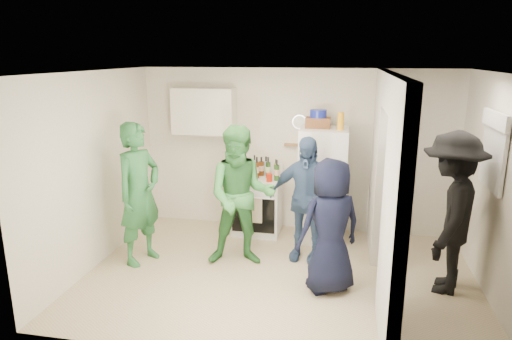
{
  "coord_description": "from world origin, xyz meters",
  "views": [
    {
      "loc": [
        0.71,
        -5.18,
        2.7
      ],
      "look_at": [
        -0.37,
        0.4,
        1.25
      ],
      "focal_mm": 32.0,
      "sensor_mm": 36.0,
      "label": 1
    }
  ],
  "objects": [
    {
      "name": "bottle_g",
      "position": [
        -0.28,
        1.52,
        1.01
      ],
      "size": [
        0.06,
        0.06,
        0.26
      ],
      "primitive_type": "cylinder",
      "color": "olive",
      "rests_on": "stove"
    },
    {
      "name": "floor",
      "position": [
        0.0,
        0.0,
        0.0
      ],
      "size": [
        4.8,
        4.8,
        0.0
      ],
      "primitive_type": "plane",
      "color": "#C6B88B",
      "rests_on": "ground"
    },
    {
      "name": "wall_back",
      "position": [
        0.0,
        1.7,
        1.25
      ],
      "size": [
        4.8,
        0.0,
        4.8
      ],
      "primitive_type": "plane",
      "rotation": [
        1.57,
        0.0,
        0.0
      ],
      "color": "silver",
      "rests_on": "floor"
    },
    {
      "name": "bottle_d",
      "position": [
        -0.54,
        1.32,
        1.05
      ],
      "size": [
        0.07,
        0.07,
        0.33
      ],
      "primitive_type": "cylinder",
      "color": "#5B2C0F",
      "rests_on": "stove"
    },
    {
      "name": "wall_front",
      "position": [
        0.0,
        -1.7,
        1.25
      ],
      "size": [
        4.8,
        0.0,
        4.8
      ],
      "primitive_type": "plane",
      "rotation": [
        -1.57,
        0.0,
        0.0
      ],
      "color": "silver",
      "rests_on": "floor"
    },
    {
      "name": "red_cup",
      "position": [
        -0.32,
        1.17,
        0.94
      ],
      "size": [
        0.09,
        0.09,
        0.12
      ],
      "primitive_type": "cylinder",
      "color": "red",
      "rests_on": "stove"
    },
    {
      "name": "person_green_left",
      "position": [
        -1.86,
        0.09,
        0.94
      ],
      "size": [
        0.67,
        0.8,
        1.87
      ],
      "primitive_type": "imported",
      "rotation": [
        0.0,
        0.0,
        1.2
      ],
      "color": "#2D7037",
      "rests_on": "floor"
    },
    {
      "name": "blue_bowl",
      "position": [
        0.34,
        1.39,
        1.87
      ],
      "size": [
        0.24,
        0.24,
        0.11
      ],
      "primitive_type": "cylinder",
      "color": "#152194",
      "rests_on": "wicker_basket"
    },
    {
      "name": "bottle_e",
      "position": [
        -0.43,
        1.53,
        1.03
      ],
      "size": [
        0.08,
        0.08,
        0.29
      ],
      "primitive_type": "cylinder",
      "color": "#9FA7B0",
      "rests_on": "stove"
    },
    {
      "name": "nook_valance",
      "position": [
        2.34,
        0.2,
        2.0
      ],
      "size": [
        0.04,
        0.82,
        0.18
      ],
      "primitive_type": "cube",
      "color": "white",
      "rests_on": "wall_right"
    },
    {
      "name": "bottle_b",
      "position": [
        -0.73,
        1.3,
        1.04
      ],
      "size": [
        0.08,
        0.08,
        0.32
      ],
      "primitive_type": "cylinder",
      "color": "#1A4E34",
      "rests_on": "stove"
    },
    {
      "name": "nook_window_frame",
      "position": [
        2.36,
        0.2,
        1.65
      ],
      "size": [
        0.04,
        0.76,
        0.86
      ],
      "primitive_type": "cube",
      "color": "white",
      "rests_on": "wall_right"
    },
    {
      "name": "ceiling",
      "position": [
        0.0,
        0.0,
        2.5
      ],
      "size": [
        4.8,
        4.8,
        0.0
      ],
      "primitive_type": "plane",
      "rotation": [
        3.14,
        0.0,
        0.0
      ],
      "color": "white",
      "rests_on": "wall_back"
    },
    {
      "name": "wall_left",
      "position": [
        -2.4,
        0.0,
        1.25
      ],
      "size": [
        0.0,
        3.4,
        3.4
      ],
      "primitive_type": "plane",
      "rotation": [
        1.57,
        0.0,
        1.57
      ],
      "color": "silver",
      "rests_on": "floor"
    },
    {
      "name": "spice_shelf",
      "position": [
        0.0,
        1.65,
        1.35
      ],
      "size": [
        0.35,
        0.08,
        0.03
      ],
      "primitive_type": "cube",
      "color": "olive",
      "rests_on": "wall_back"
    },
    {
      "name": "person_green_center",
      "position": [
        -0.54,
        0.28,
        0.92
      ],
      "size": [
        1.01,
        0.85,
        1.84
      ],
      "primitive_type": "imported",
      "rotation": [
        0.0,
        0.0,
        0.19
      ],
      "color": "#3C8A44",
      "rests_on": "floor"
    },
    {
      "name": "bottle_c",
      "position": [
        -0.62,
        1.54,
        1.04
      ],
      "size": [
        0.06,
        0.06,
        0.3
      ],
      "primitive_type": "cylinder",
      "color": "silver",
      "rests_on": "stove"
    },
    {
      "name": "wicker_basket",
      "position": [
        0.34,
        1.39,
        1.74
      ],
      "size": [
        0.35,
        0.25,
        0.15
      ],
      "primitive_type": "cube",
      "color": "brown",
      "rests_on": "fridge"
    },
    {
      "name": "bottle_k",
      "position": [
        -0.75,
        1.43,
        1.02
      ],
      "size": [
        0.08,
        0.08,
        0.28
      ],
      "primitive_type": "cylinder",
      "color": "brown",
      "rests_on": "stove"
    },
    {
      "name": "bottle_a",
      "position": [
        -0.83,
        1.49,
        1.01
      ],
      "size": [
        0.08,
        0.08,
        0.25
      ],
      "primitive_type": "cylinder",
      "color": "brown",
      "rests_on": "stove"
    },
    {
      "name": "wall_right",
      "position": [
        2.4,
        0.0,
        1.25
      ],
      "size": [
        0.0,
        3.4,
        3.4
      ],
      "primitive_type": "plane",
      "rotation": [
        1.57,
        0.0,
        -1.57
      ],
      "color": "silver",
      "rests_on": "floor"
    },
    {
      "name": "bottle_f",
      "position": [
        -0.38,
        1.37,
        1.05
      ],
      "size": [
        0.07,
        0.07,
        0.32
      ],
      "primitive_type": "cylinder",
      "color": "#193613",
      "rests_on": "stove"
    },
    {
      "name": "yellow_cup_stack_top",
      "position": [
        0.66,
        1.24,
        1.79
      ],
      "size": [
        0.09,
        0.09,
        0.25
      ],
      "primitive_type": "cylinder",
      "color": "#FFAC15",
      "rests_on": "fridge"
    },
    {
      "name": "stove",
      "position": [
        -0.54,
        1.37,
        0.44
      ],
      "size": [
        0.74,
        0.62,
        0.88
      ],
      "primitive_type": "cube",
      "color": "white",
      "rests_on": "floor"
    },
    {
      "name": "yellow_cup_stack_stove",
      "position": [
        -0.66,
        1.15,
        1.01
      ],
      "size": [
        0.09,
        0.09,
        0.25
      ],
      "primitive_type": "cylinder",
      "color": "#ECF814",
      "rests_on": "stove"
    },
    {
      "name": "nook_window",
      "position": [
        2.38,
        0.2,
        1.65
      ],
      "size": [
        0.03,
        0.7,
        0.8
      ],
      "primitive_type": "cube",
      "color": "black",
      "rests_on": "wall_right"
    },
    {
      "name": "bottle_i",
      "position": [
        -0.5,
        1.49,
        1.03
      ],
      "size": [
        0.08,
        0.08,
        0.29
      ],
      "primitive_type": "cylinder",
      "color": "#5C2F0F",
      "rests_on": "stove"
    },
    {
      "name": "person_denim",
      "position": [
        0.26,
        0.57,
        0.84
      ],
      "size": [
        1.04,
        0.57,
        1.68
      ],
      "primitive_type": "imported",
      "rotation": [
        0.0,
        0.0,
        -0.17
      ],
      "color": "#364B76",
      "rests_on": "floor"
    },
    {
      "name": "bottle_h",
      "position": [
        -0.86,
        1.24,
        1.03
      ],
      "size": [
        0.07,
        0.07,
        0.29
      ],
      "primitive_type": "cylinder",
      "color": "#A5A9B1",
      "rests_on": "stove"
    },
    {
      "name": "fridge",
      "position": [
        0.44,
        1.34,
        0.83
      ],
      "size": [
        0.69,
        0.67,
        1.67
      ],
      "primitive_type": "cube",
      "color": "white",
      "rests_on": "floor"
    },
    {
      "name": "upper_cabinet",
      "position": [
        -1.4,
        1.52,
        1.85
      ],
      "size": [
        0.95,
        0.34,
        0.7
      ],
      "primitive_type": "cube",
      "color": "silver",
      "rests_on": "wall_back"
    },
    {
      "name": "person_nook",
      "position": [
        1.95,
        0.06,
        0.94
      ],
      "size": [
        1.05,
        1.38,
        1.89
      ],
      "primitive_type": "imported",
      "rotation": [
        0.0,
        0.0,
        -1.89
      ],
      "color": "black",
      "rests_on": "floor"
    },
    {
      "name": "person_navy",
      "position": [
        0.61,
        -0.23,
        0.79
      ],
      "size": [
        0.92,
        0.83,
        1.58
      ],
      "primitive_type": "imported",
      "rotation": [
        0.0,
        0.0,
        -2.61
      ],
      "color": "black",
      "rests_on": "floor"
    },
    {
      "name": "bottle_j",
      "position": [
        -0.23,
        1.26,
        1.04
      ],
      "size": [
        0.08,
        0.08,
        0.31
      ],
      "primitive_type": "cylinder",
      "color": "#244C1A",
      "rests_on": "stove"
    },
    {
      "name": "partition_pier_back",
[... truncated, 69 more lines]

